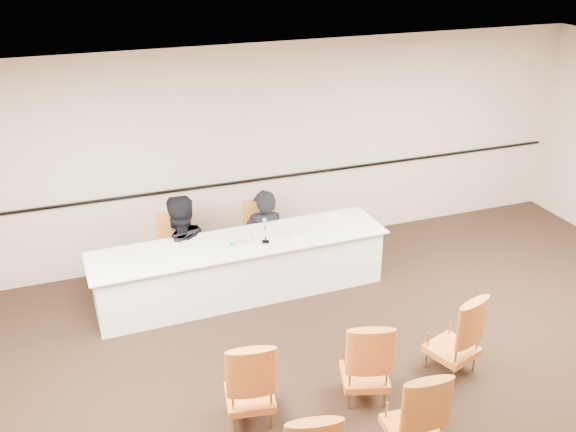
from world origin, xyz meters
The scene contains 18 objects.
floor centered at (0.00, 0.00, 0.00)m, with size 10.00×10.00×0.00m, color black.
ceiling centered at (0.00, 0.00, 3.00)m, with size 10.00×10.00×0.00m, color white.
wall_back centered at (0.00, 4.00, 1.50)m, with size 10.00×0.04×3.00m, color beige.
wall_rail centered at (0.00, 3.96, 1.10)m, with size 9.80×0.04×0.03m, color black.
panel_table centered at (-0.59, 2.82, 0.38)m, with size 3.79×0.88×0.76m, color white, non-canonical shape.
panelist_main centered at (-0.10, 3.40, 0.34)m, with size 0.60×0.40×1.65m, color black.
panelist_main_chair centered at (-0.10, 3.40, 0.47)m, with size 0.50×0.50×0.95m, color orange, non-canonical shape.
panelist_second centered at (-1.28, 3.37, 0.34)m, with size 0.89×0.70×1.84m, color black.
panelist_second_chair centered at (-1.28, 3.37, 0.47)m, with size 0.50×0.50×0.95m, color orange, non-canonical shape.
papers centered at (-0.02, 2.82, 0.76)m, with size 0.30×0.22×0.00m, color white.
microphone centered at (-0.30, 2.70, 0.90)m, with size 0.10×0.20×0.28m, color black, non-canonical shape.
water_bottle centered at (-0.74, 2.72, 0.86)m, with size 0.06×0.06×0.21m, color #178382, non-canonical shape.
drinking_glass centered at (-0.50, 2.77, 0.81)m, with size 0.06×0.06×0.10m, color white.
coffee_cup centered at (0.11, 2.74, 0.82)m, with size 0.08×0.08×0.13m, color white.
aud_chair_front_left centered at (-1.18, 0.59, 0.47)m, with size 0.50×0.50×0.95m, color orange, non-canonical shape.
aud_chair_front_mid centered at (0.00, 0.48, 0.47)m, with size 0.50×0.50×0.95m, color orange, non-canonical shape.
aud_chair_front_right centered at (1.08, 0.55, 0.47)m, with size 0.50×0.50×0.95m, color orange, non-canonical shape.
aud_chair_back_mid centered at (0.08, -0.34, 0.47)m, with size 0.50×0.50×0.95m, color orange, non-canonical shape.
Camera 1 is at (-2.53, -4.14, 4.45)m, focal length 40.00 mm.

